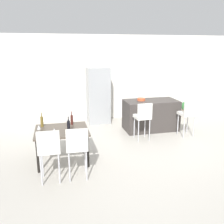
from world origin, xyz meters
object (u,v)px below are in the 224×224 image
at_px(wine_bottle_near, 69,126).
at_px(wine_glass_far, 39,127).
at_px(dining_chair_far, 77,145).
at_px(wine_glass_middle, 54,131).
at_px(refrigerator, 98,95).
at_px(kitchen_island, 151,115).
at_px(dining_table, 62,133).
at_px(dining_chair_near, 49,148).
at_px(wine_bottle_right, 42,121).
at_px(fruit_bowl, 141,99).
at_px(potted_plant, 186,108).
at_px(bar_chair_middle, 188,113).
at_px(bar_chair_left, 143,116).
at_px(wine_bottle_left, 72,120).

relative_size(wine_bottle_near, wine_glass_far, 1.95).
bearing_deg(dining_chair_far, wine_glass_middle, 132.00).
relative_size(dining_chair_far, refrigerator, 0.57).
distance_m(kitchen_island, wine_bottle_near, 3.16).
distance_m(dining_table, wine_glass_far, 0.51).
xyz_separation_m(dining_table, wine_glass_middle, (-0.15, -0.40, 0.19)).
height_order(dining_chair_near, wine_bottle_right, wine_bottle_right).
relative_size(dining_chair_far, wine_bottle_near, 3.10).
distance_m(refrigerator, fruit_bowl, 1.58).
bearing_deg(fruit_bowl, potted_plant, 26.91).
distance_m(bar_chair_middle, wine_glass_far, 4.09).
height_order(wine_bottle_right, refrigerator, refrigerator).
bearing_deg(bar_chair_left, dining_table, -160.35).
height_order(refrigerator, fruit_bowl, refrigerator).
distance_m(dining_chair_far, wine_bottle_near, 0.69).
xyz_separation_m(dining_table, dining_chair_near, (-0.26, -0.85, 0.03)).
bearing_deg(kitchen_island, dining_chair_near, -140.93).
xyz_separation_m(dining_chair_near, wine_bottle_left, (0.51, 1.17, 0.16)).
distance_m(wine_bottle_right, potted_plant, 5.61).
bearing_deg(wine_bottle_near, wine_bottle_left, 78.38).
xyz_separation_m(dining_chair_near, wine_glass_middle, (0.11, 0.45, 0.17)).
height_order(bar_chair_left, fruit_bowl, bar_chair_left).
bearing_deg(potted_plant, wine_bottle_near, -146.69).
height_order(kitchen_island, fruit_bowl, fruit_bowl).
relative_size(dining_table, wine_bottle_left, 3.63).
bearing_deg(dining_chair_far, fruit_bowl, 48.81).
relative_size(wine_bottle_left, potted_plant, 0.58).
height_order(wine_bottle_near, wine_glass_middle, wine_bottle_near).
bearing_deg(dining_chair_near, bar_chair_left, 33.78).
relative_size(bar_chair_left, wine_glass_middle, 6.03).
height_order(kitchen_island, dining_chair_near, dining_chair_near).
distance_m(bar_chair_left, wine_bottle_right, 2.65).
height_order(dining_chair_far, wine_glass_middle, dining_chair_far).
bearing_deg(kitchen_island, bar_chair_middle, -45.20).
height_order(dining_table, wine_bottle_left, wine_bottle_left).
distance_m(bar_chair_middle, refrigerator, 2.97).
xyz_separation_m(refrigerator, fruit_bowl, (1.12, -1.11, 0.04)).
distance_m(bar_chair_left, fruit_bowl, 0.93).
bearing_deg(wine_bottle_near, bar_chair_middle, 15.99).
xyz_separation_m(bar_chair_left, wine_glass_middle, (-2.33, -1.18, 0.17)).
bearing_deg(dining_chair_near, dining_table, 73.19).
xyz_separation_m(dining_chair_far, potted_plant, (4.35, 3.59, -0.39)).
distance_m(wine_bottle_near, wine_glass_far, 0.61).
height_order(kitchen_island, wine_bottle_near, wine_bottle_near).
distance_m(bar_chair_middle, dining_chair_far, 3.65).
bearing_deg(refrigerator, dining_chair_far, -106.39).
bearing_deg(refrigerator, wine_glass_middle, -114.92).
bearing_deg(wine_bottle_left, wine_glass_middle, -119.16).
bearing_deg(wine_glass_middle, dining_chair_near, -103.17).
relative_size(wine_bottle_near, fruit_bowl, 1.44).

